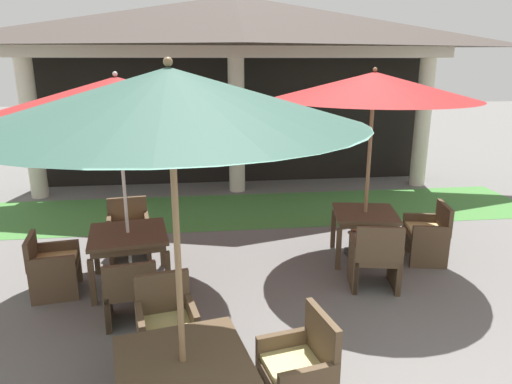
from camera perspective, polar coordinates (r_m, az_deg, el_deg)
The scene contains 16 objects.
background_pavilion at distance 10.43m, azimuth -2.59°, elevation 18.31°, with size 9.94×2.85×4.21m.
lawn_strip at distance 9.29m, azimuth -1.59°, elevation -2.24°, with size 11.74×2.26×0.01m, color #47843D.
patio_table_near_foreground at distance 7.05m, azimuth 13.32°, elevation -3.19°, with size 1.05×1.05×0.74m.
patio_umbrella_near_foreground at distance 6.69m, azimuth 14.37°, elevation 12.47°, with size 2.85×2.85×2.81m.
patio_chair_near_foreground_south at distance 6.27m, azimuth 14.52°, elevation -7.89°, with size 0.71×0.68×0.93m.
patio_chair_near_foreground_east at distance 7.34m, azimuth 20.48°, elevation -4.86°, with size 0.65×0.72×0.88m.
patio_table_mid_left at distance 6.31m, azimuth -15.50°, elevation -5.67°, with size 1.12×1.12×0.74m.
patio_umbrella_mid_left at distance 5.90m, azimuth -16.85°, elevation 11.40°, with size 2.98×2.98×2.78m.
patio_chair_mid_left_south at distance 5.53m, azimuth -15.19°, elevation -11.66°, with size 0.66×0.60×0.80m.
patio_chair_mid_left_north at distance 7.28m, azimuth -15.45°, elevation -4.59°, with size 0.68×0.60×0.89m.
patio_chair_mid_left_west at distance 6.49m, azimuth -23.89°, elevation -8.33°, with size 0.65×0.67×0.80m.
patio_table_mid_right at distance 3.78m, azimuth -8.95°, elevation -21.07°, with size 1.16×1.16×0.73m.
patio_umbrella_mid_right at distance 3.04m, azimuth -10.61°, elevation 11.05°, with size 2.55×2.55×2.92m.
patio_chair_mid_right_north at distance 4.69m, azimuth -10.96°, elevation -16.30°, with size 0.64×0.62×0.92m.
patio_chair_mid_right_east at distance 4.14m, azimuth 5.45°, elevation -21.16°, with size 0.62×0.67×0.91m.
terracotta_urn at distance 8.27m, azimuth 12.14°, elevation -3.46°, with size 0.24×0.24×0.48m.
Camera 1 is at (-0.79, -2.28, 2.90)m, focal length 32.34 mm.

